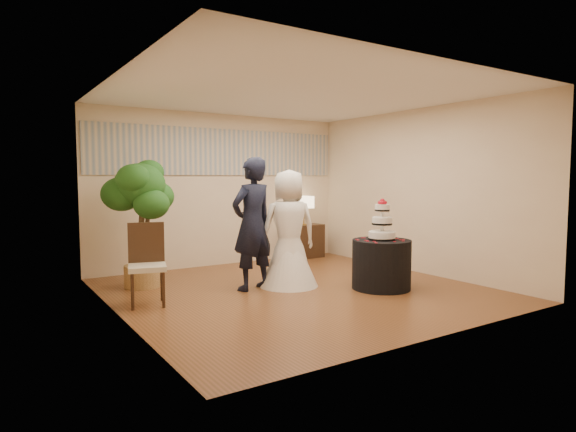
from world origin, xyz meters
TOP-DOWN VIEW (x-y plane):
  - floor at (0.00, 0.00)m, footprint 5.00×5.00m
  - ceiling at (0.00, 0.00)m, footprint 5.00×5.00m
  - wall_back at (0.00, 2.50)m, footprint 5.00×0.06m
  - wall_front at (0.00, -2.50)m, footprint 5.00×0.06m
  - wall_left at (-2.50, 0.00)m, footprint 0.06×5.00m
  - wall_right at (2.50, 0.00)m, footprint 0.06×5.00m
  - mural_border at (0.00, 2.48)m, footprint 4.90×0.02m
  - groom at (-0.52, 0.39)m, footprint 0.78×0.60m
  - bride at (0.05, 0.30)m, footprint 1.08×1.08m
  - cake_table at (1.09, -0.59)m, footprint 0.98×0.98m
  - wedding_cake at (1.09, -0.59)m, footprint 0.40×0.40m
  - console at (1.69, 2.26)m, footprint 0.82×0.38m
  - table_lamp at (1.69, 2.26)m, footprint 0.30×0.30m
  - ficus_tree at (-1.83, 1.43)m, footprint 1.31×1.31m
  - side_chair at (-2.07, 0.36)m, footprint 0.59×0.61m

SIDE VIEW (x-z plane):
  - floor at x=0.00m, z-range 0.00..0.00m
  - console at x=1.69m, z-range 0.00..0.68m
  - cake_table at x=1.09m, z-range 0.00..0.72m
  - side_chair at x=-2.07m, z-range 0.00..1.05m
  - bride at x=0.05m, z-range 0.00..1.75m
  - groom at x=-0.52m, z-range 0.00..1.92m
  - table_lamp at x=1.69m, z-range 0.68..1.26m
  - ficus_tree at x=-1.83m, z-range 0.00..1.94m
  - wedding_cake at x=1.09m, z-range 0.72..1.33m
  - wall_back at x=0.00m, z-range 0.00..2.80m
  - wall_front at x=0.00m, z-range 0.00..2.80m
  - wall_left at x=-2.50m, z-range 0.00..2.80m
  - wall_right at x=2.50m, z-range 0.00..2.80m
  - mural_border at x=0.00m, z-range 1.68..2.52m
  - ceiling at x=0.00m, z-range 2.80..2.80m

